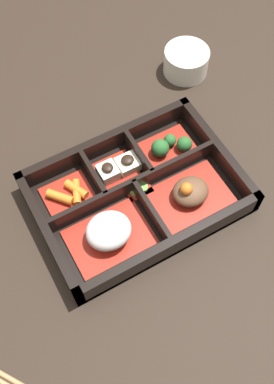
{
  "coord_description": "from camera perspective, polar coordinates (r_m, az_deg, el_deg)",
  "views": [
    {
      "loc": [
        0.18,
        0.32,
        0.68
      ],
      "look_at": [
        0.0,
        0.0,
        0.03
      ],
      "focal_mm": 42.0,
      "sensor_mm": 36.0,
      "label": 1
    }
  ],
  "objects": [
    {
      "name": "bowl_pickles",
      "position": [
        0.76,
        0.13,
        0.5
      ],
      "size": [
        0.04,
        0.04,
        0.01
      ],
      "color": "maroon",
      "rests_on": "bento_base"
    },
    {
      "name": "bento_rim",
      "position": [
        0.75,
        -0.16,
        0.16
      ],
      "size": [
        0.34,
        0.24,
        0.05
      ],
      "color": "black",
      "rests_on": "ground_plane"
    },
    {
      "name": "tea_cup",
      "position": [
        0.93,
        6.26,
        16.21
      ],
      "size": [
        0.09,
        0.09,
        0.05
      ],
      "color": "beige",
      "rests_on": "ground_plane"
    },
    {
      "name": "ground_plane",
      "position": [
        0.77,
        0.0,
        -0.91
      ],
      "size": [
        3.0,
        3.0,
        0.0
      ],
      "primitive_type": "plane",
      "color": "black"
    },
    {
      "name": "bowl_rice",
      "position": [
        0.71,
        -3.6,
        -5.13
      ],
      "size": [
        0.13,
        0.09,
        0.05
      ],
      "color": "maroon",
      "rests_on": "bento_base"
    },
    {
      "name": "bowl_stew",
      "position": [
        0.75,
        6.73,
        -0.16
      ],
      "size": [
        0.13,
        0.09,
        0.05
      ],
      "color": "maroon",
      "rests_on": "bento_base"
    },
    {
      "name": "bowl_carrots",
      "position": [
        0.76,
        -8.62,
        -0.29
      ],
      "size": [
        0.08,
        0.07,
        0.02
      ],
      "color": "maroon",
      "rests_on": "bento_base"
    },
    {
      "name": "bento_base",
      "position": [
        0.76,
        0.0,
        -0.73
      ],
      "size": [
        0.34,
        0.24,
        0.01
      ],
      "color": "black",
      "rests_on": "ground_plane"
    },
    {
      "name": "bowl_tofu",
      "position": [
        0.77,
        -2.48,
        2.93
      ],
      "size": [
        0.07,
        0.07,
        0.04
      ],
      "color": "maroon",
      "rests_on": "bento_base"
    },
    {
      "name": "bowl_greens",
      "position": [
        0.8,
        3.93,
        5.76
      ],
      "size": [
        0.1,
        0.07,
        0.04
      ],
      "color": "maroon",
      "rests_on": "bento_base"
    }
  ]
}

